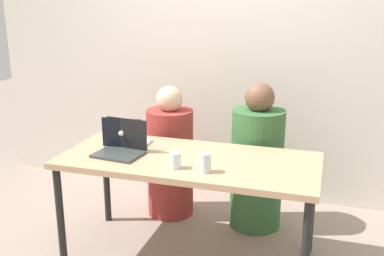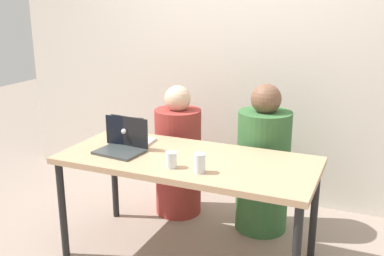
# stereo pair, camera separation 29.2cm
# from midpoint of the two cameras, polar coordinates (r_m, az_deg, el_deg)

# --- Properties ---
(ground_plane) EXTENTS (12.00, 12.00, 0.00)m
(ground_plane) POSITION_cam_midpoint_polar(r_m,az_deg,el_deg) (3.23, 2.15, -16.04)
(ground_plane) COLOR gray
(back_wall) EXTENTS (4.50, 0.10, 2.65)m
(back_wall) POSITION_cam_midpoint_polar(r_m,az_deg,el_deg) (3.90, 8.86, 10.13)
(back_wall) COLOR silver
(back_wall) RESTS_ON ground
(desk) EXTENTS (1.67, 0.74, 0.73)m
(desk) POSITION_cam_midpoint_polar(r_m,az_deg,el_deg) (2.93, 2.29, -5.00)
(desk) COLOR tan
(desk) RESTS_ON ground
(person_on_left) EXTENTS (0.42, 0.42, 1.07)m
(person_on_left) POSITION_cam_midpoint_polar(r_m,az_deg,el_deg) (3.65, 0.52, -3.83)
(person_on_left) COLOR maroon
(person_on_left) RESTS_ON ground
(person_on_right) EXTENTS (0.43, 0.43, 1.13)m
(person_on_right) POSITION_cam_midpoint_polar(r_m,az_deg,el_deg) (3.44, 11.42, -4.89)
(person_on_right) COLOR #356635
(person_on_right) RESTS_ON ground
(laptop_front_left) EXTENTS (0.32, 0.28, 0.22)m
(laptop_front_left) POSITION_cam_midpoint_polar(r_m,az_deg,el_deg) (3.02, -6.05, -2.14)
(laptop_front_left) COLOR #363C3C
(laptop_front_left) RESTS_ON desk
(laptop_back_left) EXTENTS (0.30, 0.27, 0.22)m
(laptop_back_left) POSITION_cam_midpoint_polar(r_m,az_deg,el_deg) (3.17, -5.28, -1.27)
(laptop_back_left) COLOR silver
(laptop_back_left) RESTS_ON desk
(water_glass_right) EXTENTS (0.07, 0.07, 0.12)m
(water_glass_right) POSITION_cam_midpoint_polar(r_m,az_deg,el_deg) (2.65, 4.14, -4.68)
(water_glass_right) COLOR silver
(water_glass_right) RESTS_ON desk
(water_glass_center) EXTENTS (0.07, 0.07, 0.10)m
(water_glass_center) POSITION_cam_midpoint_polar(r_m,az_deg,el_deg) (2.73, 0.41, -4.25)
(water_glass_center) COLOR silver
(water_glass_center) RESTS_ON desk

